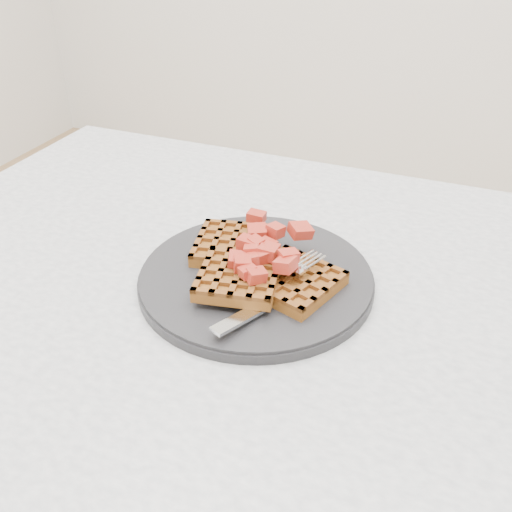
% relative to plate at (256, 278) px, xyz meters
% --- Properties ---
extents(table, '(1.20, 0.80, 0.75)m').
position_rel_plate_xyz_m(table, '(0.08, -0.02, -0.12)').
color(table, silver).
rests_on(table, ground).
extents(plate, '(0.28, 0.28, 0.02)m').
position_rel_plate_xyz_m(plate, '(0.00, 0.00, 0.00)').
color(plate, black).
rests_on(plate, table).
extents(waffles, '(0.21, 0.18, 0.03)m').
position_rel_plate_xyz_m(waffles, '(0.00, -0.00, 0.02)').
color(waffles, brown).
rests_on(waffles, plate).
extents(strawberry_pile, '(0.15, 0.15, 0.02)m').
position_rel_plate_xyz_m(strawberry_pile, '(-0.00, -0.00, 0.05)').
color(strawberry_pile, maroon).
rests_on(strawberry_pile, waffles).
extents(fork, '(0.09, 0.18, 0.02)m').
position_rel_plate_xyz_m(fork, '(0.04, -0.04, 0.02)').
color(fork, silver).
rests_on(fork, plate).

